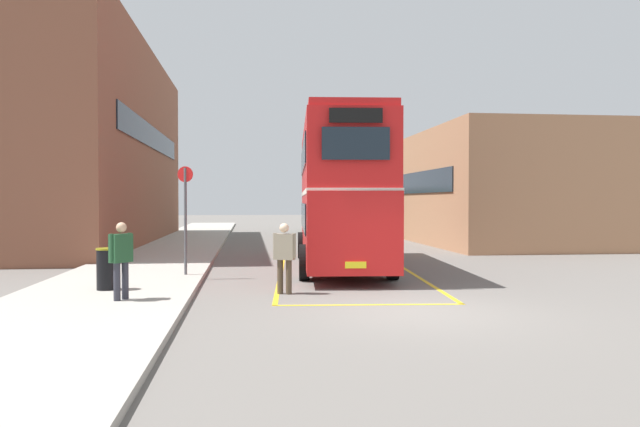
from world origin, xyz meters
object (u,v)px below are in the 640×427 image
(double_decker_bus, at_px, (340,191))
(bus_stop_sign, at_px, (185,210))
(litter_bin, at_px, (106,269))
(single_deck_bus, at_px, (337,209))
(pedestrian_boarding, at_px, (284,253))
(pedestrian_waiting_near, at_px, (121,256))

(double_decker_bus, bearing_deg, bus_stop_sign, -151.71)
(litter_bin, bearing_deg, single_deck_bus, 70.35)
(single_deck_bus, bearing_deg, pedestrian_boarding, -101.10)
(pedestrian_boarding, bearing_deg, litter_bin, 176.63)
(single_deck_bus, xyz_separation_m, pedestrian_boarding, (-5.12, -26.11, -0.67))
(pedestrian_boarding, height_order, litter_bin, pedestrian_boarding)
(double_decker_bus, bearing_deg, pedestrian_waiting_near, -129.61)
(single_deck_bus, height_order, pedestrian_boarding, single_deck_bus)
(pedestrian_boarding, relative_size, bus_stop_sign, 0.55)
(litter_bin, bearing_deg, double_decker_bus, 39.96)
(double_decker_bus, height_order, pedestrian_boarding, double_decker_bus)
(pedestrian_boarding, distance_m, litter_bin, 4.13)
(single_deck_bus, bearing_deg, bus_stop_sign, -108.41)
(double_decker_bus, xyz_separation_m, litter_bin, (-6.27, -5.25, -1.89))
(pedestrian_boarding, relative_size, pedestrian_waiting_near, 1.04)
(litter_bin, distance_m, bus_stop_sign, 3.37)
(single_deck_bus, relative_size, litter_bin, 10.17)
(pedestrian_boarding, xyz_separation_m, bus_stop_sign, (-2.59, 2.94, 0.97))
(bus_stop_sign, bearing_deg, single_deck_bus, 71.59)
(pedestrian_boarding, height_order, pedestrian_waiting_near, pedestrian_waiting_near)
(single_deck_bus, xyz_separation_m, pedestrian_waiting_near, (-8.59, -27.41, -0.57))
(litter_bin, height_order, bus_stop_sign, bus_stop_sign)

